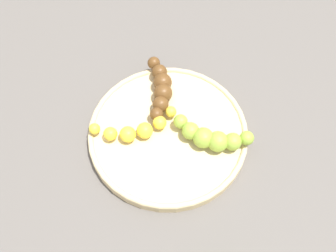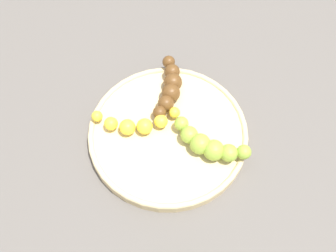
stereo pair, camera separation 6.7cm
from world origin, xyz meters
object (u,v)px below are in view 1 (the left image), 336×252
Objects in this scene: fruit_bowl at (168,133)px; banana_overripe at (160,88)px; banana_yellow at (135,129)px; banana_green at (211,137)px.

banana_overripe reaches higher than fruit_bowl.
banana_green is (0.10, 0.09, 0.00)m from banana_yellow.
banana_green is (0.13, 0.00, 0.00)m from banana_overripe.
banana_overripe is 0.81× the size of banana_yellow.
banana_green reaches higher than banana_overripe.
banana_yellow is 0.13m from banana_green.
banana_green reaches higher than banana_yellow.
fruit_bowl is 0.08m from banana_green.
fruit_bowl is 0.06m from banana_yellow.
banana_green is at bearing 67.54° from banana_yellow.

